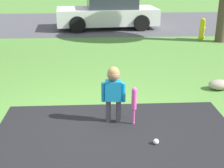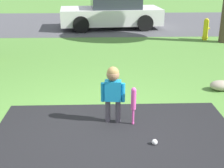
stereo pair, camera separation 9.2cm
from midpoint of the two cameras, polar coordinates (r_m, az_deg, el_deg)
ground_plane at (r=4.67m, az=-4.06°, el=-8.93°), size 60.00×60.00×0.00m
street_strip at (r=13.84m, az=-3.60°, el=11.13°), size 40.00×6.00×0.01m
child at (r=4.73m, az=-0.29°, el=-0.53°), size 0.37×0.19×0.91m
baseball_bat at (r=4.74m, az=3.50°, el=-3.07°), size 0.08×0.08×0.61m
sports_ball at (r=4.41m, az=7.45°, el=-10.41°), size 0.08×0.08×0.08m
fire_hydrant at (r=10.91m, az=15.91°, el=9.63°), size 0.23×0.20×0.71m
parked_car at (r=12.58m, az=-0.95°, el=12.88°), size 4.01×2.16×1.23m
edging_rock at (r=6.54m, az=18.62°, el=-0.12°), size 0.43×0.30×0.20m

